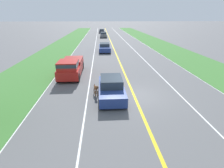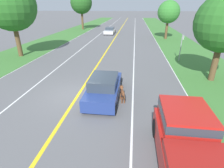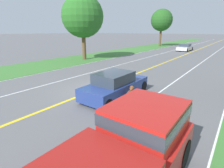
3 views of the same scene
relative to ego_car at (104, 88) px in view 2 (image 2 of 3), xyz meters
name	(u,v)px [view 2 (image 2 of 3)]	position (x,y,z in m)	size (l,w,h in m)	color
ground_plane	(78,95)	(-1.72, 0.06, -0.66)	(400.00, 400.00, 0.00)	#5B5B5E
centre_divider_line	(78,95)	(-1.72, 0.06, -0.66)	(0.18, 160.00, 0.01)	yellow
lane_edge_line_right	(192,102)	(5.28, 0.06, -0.66)	(0.14, 160.00, 0.01)	white
lane_dash_same_dir	(133,98)	(1.78, 0.06, -0.66)	(0.10, 160.00, 0.01)	white
lane_dash_oncoming	(27,92)	(-5.22, 0.06, -0.66)	(0.10, 160.00, 0.01)	white
ego_car	(104,88)	(0.00, 0.00, 0.00)	(1.85, 4.43, 1.44)	navy
dog	(122,92)	(1.14, -0.27, -0.11)	(0.43, 1.18, 0.87)	brown
pickup_truck	(193,155)	(3.71, -5.13, 0.26)	(2.02, 5.43, 1.81)	red
oncoming_car	(110,31)	(-3.30, 27.08, -0.06)	(1.93, 4.57, 1.29)	silver
roadside_tree_right_far	(169,12)	(7.08, 22.17, 3.64)	(3.56, 3.56, 6.11)	brown
roadside_tree_left_near	(10,5)	(-11.01, 8.53, 4.61)	(5.13, 5.13, 7.86)	brown
roadside_tree_left_far	(81,3)	(-10.80, 33.58, 5.24)	(4.93, 4.93, 8.39)	brown
street_sign	(181,45)	(6.41, 8.73, 1.02)	(0.11, 0.64, 2.68)	gray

